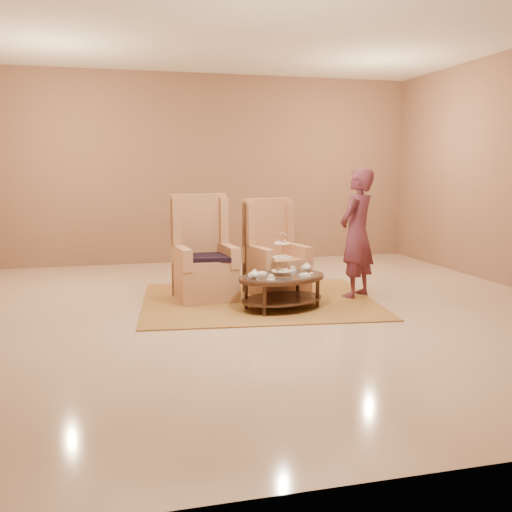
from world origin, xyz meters
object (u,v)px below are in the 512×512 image
object	(u,v)px
tea_table	(282,282)
armchair_right	(274,262)
armchair_left	(203,264)
person	(357,233)

from	to	relation	value
tea_table	armchair_right	size ratio (longest dim) A/B	1.01
tea_table	armchair_left	size ratio (longest dim) A/B	0.96
tea_table	armchair_right	distance (m)	0.93
person	tea_table	bearing A→B (deg)	-18.32
tea_table	armchair_right	world-z (taller)	armchair_right
armchair_left	person	size ratio (longest dim) A/B	0.80
armchair_right	armchair_left	bearing A→B (deg)	170.74
tea_table	armchair_left	distance (m)	1.22
tea_table	armchair_left	xyz separation A→B (m)	(-0.86, 0.86, 0.12)
tea_table	armchair_right	xyz separation A→B (m)	(0.15, 0.91, 0.09)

